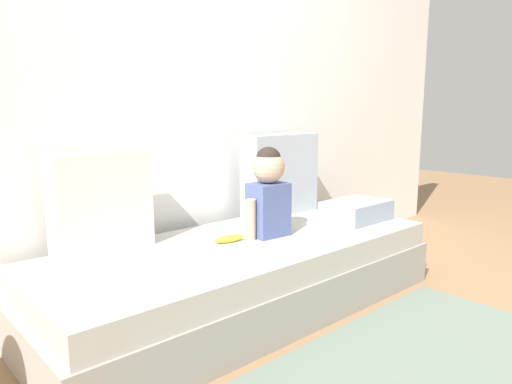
{
  "coord_description": "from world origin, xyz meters",
  "views": [
    {
      "loc": [
        -1.53,
        -1.8,
        1.05
      ],
      "look_at": [
        0.09,
        0.0,
        0.62
      ],
      "focal_mm": 33.0,
      "sensor_mm": 36.0,
      "label": 1
    }
  ],
  "objects_px": {
    "couch": "(244,275)",
    "throw_pillow_right": "(280,174)",
    "toddler": "(269,191)",
    "folded_blanket": "(356,211)",
    "banana": "(229,239)",
    "throw_pillow_left": "(101,202)"
  },
  "relations": [
    {
      "from": "throw_pillow_left",
      "to": "banana",
      "type": "xyz_separation_m",
      "value": [
        0.54,
        -0.3,
        -0.22
      ]
    },
    {
      "from": "folded_blanket",
      "to": "toddler",
      "type": "bearing_deg",
      "value": 170.65
    },
    {
      "from": "throw_pillow_left",
      "to": "throw_pillow_right",
      "type": "bearing_deg",
      "value": 0.0
    },
    {
      "from": "couch",
      "to": "throw_pillow_right",
      "type": "relative_size",
      "value": 4.0
    },
    {
      "from": "couch",
      "to": "folded_blanket",
      "type": "height_order",
      "value": "folded_blanket"
    },
    {
      "from": "couch",
      "to": "throw_pillow_right",
      "type": "xyz_separation_m",
      "value": [
        0.61,
        0.34,
        0.45
      ]
    },
    {
      "from": "folded_blanket",
      "to": "throw_pillow_right",
      "type": "bearing_deg",
      "value": 115.62
    },
    {
      "from": "banana",
      "to": "couch",
      "type": "bearing_deg",
      "value": -26.71
    },
    {
      "from": "banana",
      "to": "throw_pillow_left",
      "type": "bearing_deg",
      "value": 150.44
    },
    {
      "from": "banana",
      "to": "toddler",
      "type": "bearing_deg",
      "value": -8.8
    },
    {
      "from": "toddler",
      "to": "folded_blanket",
      "type": "xyz_separation_m",
      "value": [
        0.64,
        -0.11,
        -0.19
      ]
    },
    {
      "from": "throw_pillow_right",
      "to": "banana",
      "type": "distance_m",
      "value": 0.78
    },
    {
      "from": "throw_pillow_left",
      "to": "toddler",
      "type": "xyz_separation_m",
      "value": [
        0.78,
        -0.34,
        0.01
      ]
    },
    {
      "from": "throw_pillow_left",
      "to": "folded_blanket",
      "type": "xyz_separation_m",
      "value": [
        1.43,
        -0.45,
        -0.18
      ]
    },
    {
      "from": "throw_pillow_right",
      "to": "banana",
      "type": "bearing_deg",
      "value": -155.63
    },
    {
      "from": "throw_pillow_left",
      "to": "folded_blanket",
      "type": "bearing_deg",
      "value": -17.47
    },
    {
      "from": "toddler",
      "to": "banana",
      "type": "height_order",
      "value": "toddler"
    },
    {
      "from": "toddler",
      "to": "folded_blanket",
      "type": "height_order",
      "value": "toddler"
    },
    {
      "from": "throw_pillow_left",
      "to": "throw_pillow_right",
      "type": "height_order",
      "value": "throw_pillow_right"
    },
    {
      "from": "couch",
      "to": "throw_pillow_left",
      "type": "relative_size",
      "value": 4.58
    },
    {
      "from": "toddler",
      "to": "folded_blanket",
      "type": "bearing_deg",
      "value": -9.35
    },
    {
      "from": "couch",
      "to": "toddler",
      "type": "relative_size",
      "value": 4.56
    }
  ]
}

